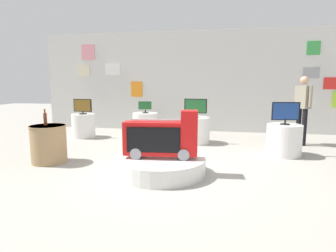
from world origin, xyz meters
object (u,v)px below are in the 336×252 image
display_pedestal_right_rear (146,124)px  tv_on_right_rear (145,106)px  tv_on_left_rear (196,107)px  display_pedestal_far_right (83,126)px  bottle_on_side_table (45,119)px  shopper_browsing_near_truck (303,105)px  side_table_round (49,144)px  novelty_firetruck_tv (162,138)px  display_pedestal_left_rear (195,130)px  tv_on_center_rear (286,112)px  main_display_pedestal (161,166)px  tv_on_far_right (83,106)px  display_pedestal_center_rear (284,140)px

display_pedestal_right_rear → tv_on_right_rear: size_ratio=1.85×
tv_on_left_rear → display_pedestal_far_right: (-3.24, 0.22, -0.61)m
bottle_on_side_table → shopper_browsing_near_truck: 5.97m
display_pedestal_right_rear → side_table_round: size_ratio=1.04×
novelty_firetruck_tv → display_pedestal_left_rear: novelty_firetruck_tv is taller
tv_on_center_rear → bottle_on_side_table: 4.92m
tv_on_left_rear → shopper_browsing_near_truck: shopper_browsing_near_truck is taller
tv_on_right_rear → display_pedestal_right_rear: bearing=74.6°
main_display_pedestal → tv_on_center_rear: bearing=36.2°
shopper_browsing_near_truck → tv_on_right_rear: bearing=172.0°
display_pedestal_left_rear → tv_on_center_rear: (2.00, -0.96, 0.60)m
tv_on_center_rear → tv_on_far_right: tv_on_center_rear is taller
display_pedestal_left_rear → tv_on_left_rear: (0.00, -0.00, 0.61)m
display_pedestal_far_right → tv_on_far_right: (0.00, -0.00, 0.56)m
main_display_pedestal → side_table_round: bearing=172.4°
display_pedestal_left_rear → bottle_on_side_table: bottle_on_side_table is taller
tv_on_center_rear → display_pedestal_far_right: bearing=167.3°
tv_on_left_rear → side_table_round: (-2.67, -2.38, -0.57)m
display_pedestal_right_rear → shopper_browsing_near_truck: bearing=-8.0°
main_display_pedestal → bottle_on_side_table: size_ratio=4.83×
display_pedestal_left_rear → main_display_pedestal: bearing=-97.6°
bottle_on_side_table → shopper_browsing_near_truck: bearing=26.0°
tv_on_far_right → bottle_on_side_table: (0.52, -2.57, -0.03)m
tv_on_left_rear → display_pedestal_center_rear: size_ratio=0.80×
main_display_pedestal → tv_on_right_rear: 3.80m
shopper_browsing_near_truck → tv_on_center_rear: bearing=-118.2°
tv_on_center_rear → tv_on_right_rear: bearing=153.1°
main_display_pedestal → display_pedestal_right_rear: 3.74m
display_pedestal_center_rear → display_pedestal_right_rear: bearing=153.1°
side_table_round → bottle_on_side_table: bearing=158.1°
tv_on_far_right → bottle_on_side_table: size_ratio=1.77×
novelty_firetruck_tv → display_pedestal_center_rear: bearing=36.6°
main_display_pedestal → display_pedestal_right_rear: bearing=108.7°
novelty_firetruck_tv → display_pedestal_left_rear: size_ratio=1.69×
display_pedestal_right_rear → display_pedestal_far_right: size_ratio=1.14×
novelty_firetruck_tv → tv_on_far_right: size_ratio=2.25×
tv_on_far_right → side_table_round: size_ratio=0.77×
display_pedestal_far_right → side_table_round: 2.66m
display_pedestal_right_rear → shopper_browsing_near_truck: shopper_browsing_near_truck is taller
display_pedestal_far_right → novelty_firetruck_tv: bearing=-45.0°
main_display_pedestal → bottle_on_side_table: bottle_on_side_table is taller
main_display_pedestal → display_pedestal_center_rear: (2.36, 1.73, 0.20)m
novelty_firetruck_tv → shopper_browsing_near_truck: 4.21m
display_pedestal_right_rear → side_table_round: bearing=-108.9°
tv_on_far_right → display_pedestal_center_rear: bearing=-12.6°
bottle_on_side_table → display_pedestal_right_rear: bearing=70.1°
tv_on_right_rear → main_display_pedestal: bearing=-71.2°
tv_on_center_rear → bottle_on_side_table: (-4.72, -1.40, -0.08)m
display_pedestal_right_rear → bottle_on_side_table: 3.45m
main_display_pedestal → tv_on_far_right: tv_on_far_right is taller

